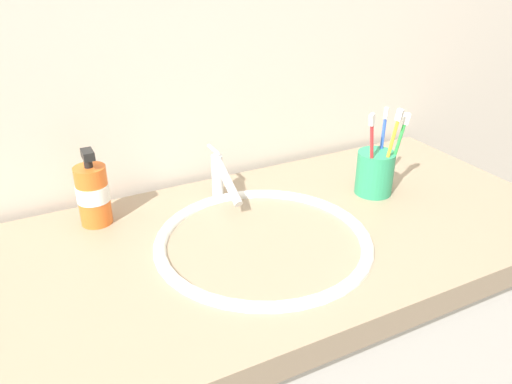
% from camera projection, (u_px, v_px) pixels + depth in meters
% --- Properties ---
extents(tiled_wall_back, '(2.48, 0.04, 2.40)m').
position_uv_depth(tiled_wall_back, '(178.00, 8.00, 1.04)').
color(tiled_wall_back, beige).
rests_on(tiled_wall_back, ground).
extents(sink_basin, '(0.40, 0.40, 0.12)m').
position_uv_depth(sink_basin, '(263.00, 261.00, 0.97)').
color(sink_basin, white).
rests_on(sink_basin, vanity_counter).
extents(faucet, '(0.02, 0.15, 0.11)m').
position_uv_depth(faucet, '(221.00, 177.00, 1.08)').
color(faucet, silver).
rests_on(faucet, sink_basin).
extents(toothbrush_cup, '(0.08, 0.08, 0.09)m').
position_uv_depth(toothbrush_cup, '(375.00, 173.00, 1.11)').
color(toothbrush_cup, '#2D9966').
rests_on(toothbrush_cup, vanity_counter).
extents(toothbrush_green, '(0.04, 0.02, 0.18)m').
position_uv_depth(toothbrush_green, '(397.00, 149.00, 1.08)').
color(toothbrush_green, green).
rests_on(toothbrush_green, toothbrush_cup).
extents(toothbrush_yellow, '(0.02, 0.04, 0.20)m').
position_uv_depth(toothbrush_yellow, '(390.00, 148.00, 1.06)').
color(toothbrush_yellow, yellow).
rests_on(toothbrush_yellow, toothbrush_cup).
extents(toothbrush_red, '(0.05, 0.03, 0.19)m').
position_uv_depth(toothbrush_red, '(372.00, 150.00, 1.05)').
color(toothbrush_red, red).
rests_on(toothbrush_red, toothbrush_cup).
extents(toothbrush_blue, '(0.03, 0.02, 0.18)m').
position_uv_depth(toothbrush_blue, '(382.00, 143.00, 1.11)').
color(toothbrush_blue, blue).
rests_on(toothbrush_blue, toothbrush_cup).
extents(soap_dispenser, '(0.06, 0.06, 0.16)m').
position_uv_depth(soap_dispenser, '(93.00, 194.00, 0.99)').
color(soap_dispenser, orange).
rests_on(soap_dispenser, vanity_counter).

